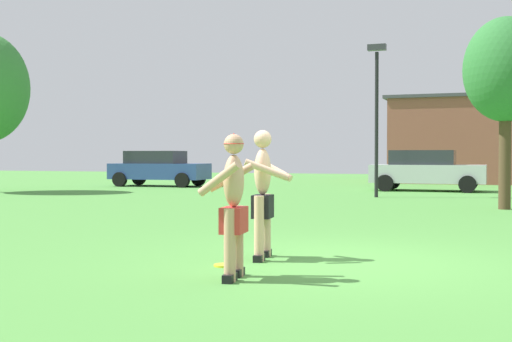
{
  "coord_description": "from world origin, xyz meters",
  "views": [
    {
      "loc": [
        1.87,
        -8.31,
        1.38
      ],
      "look_at": [
        -0.89,
        -0.58,
        1.18
      ],
      "focal_mm": 46.02,
      "sensor_mm": 36.0,
      "label": 1
    }
  ],
  "objects_px": {
    "frisbee": "(225,265)",
    "lamp_post": "(377,102)",
    "tree_left_field": "(506,71)",
    "player_in_black": "(263,191)",
    "car_silver_near_post": "(426,170)",
    "car_blue_far_end": "(159,168)",
    "player_with_cap": "(233,200)"
  },
  "relations": [
    {
      "from": "player_in_black",
      "to": "tree_left_field",
      "type": "distance_m",
      "value": 10.54
    },
    {
      "from": "car_silver_near_post",
      "to": "tree_left_field",
      "type": "relative_size",
      "value": 0.88
    },
    {
      "from": "tree_left_field",
      "to": "frisbee",
      "type": "bearing_deg",
      "value": -108.38
    },
    {
      "from": "player_with_cap",
      "to": "tree_left_field",
      "type": "height_order",
      "value": "tree_left_field"
    },
    {
      "from": "car_blue_far_end",
      "to": "player_with_cap",
      "type": "bearing_deg",
      "value": -59.74
    },
    {
      "from": "car_blue_far_end",
      "to": "player_in_black",
      "type": "bearing_deg",
      "value": -58.1
    },
    {
      "from": "player_in_black",
      "to": "tree_left_field",
      "type": "height_order",
      "value": "tree_left_field"
    },
    {
      "from": "player_with_cap",
      "to": "car_silver_near_post",
      "type": "distance_m",
      "value": 19.4
    },
    {
      "from": "car_blue_far_end",
      "to": "lamp_post",
      "type": "distance_m",
      "value": 11.62
    },
    {
      "from": "player_with_cap",
      "to": "car_blue_far_end",
      "type": "xyz_separation_m",
      "value": [
        -11.31,
        19.39,
        -0.06
      ]
    },
    {
      "from": "player_in_black",
      "to": "car_blue_far_end",
      "type": "xyz_separation_m",
      "value": [
        -11.16,
        17.93,
        -0.08
      ]
    },
    {
      "from": "frisbee",
      "to": "car_blue_far_end",
      "type": "xyz_separation_m",
      "value": [
        -10.9,
        18.64,
        0.81
      ]
    },
    {
      "from": "car_silver_near_post",
      "to": "player_with_cap",
      "type": "bearing_deg",
      "value": -91.06
    },
    {
      "from": "car_blue_far_end",
      "to": "tree_left_field",
      "type": "distance_m",
      "value": 16.77
    },
    {
      "from": "player_in_black",
      "to": "car_silver_near_post",
      "type": "xyz_separation_m",
      "value": [
        0.51,
        17.94,
        -0.08
      ]
    },
    {
      "from": "player_in_black",
      "to": "tree_left_field",
      "type": "xyz_separation_m",
      "value": [
        3.19,
        9.7,
        2.63
      ]
    },
    {
      "from": "frisbee",
      "to": "lamp_post",
      "type": "distance_m",
      "value": 14.49
    },
    {
      "from": "car_silver_near_post",
      "to": "lamp_post",
      "type": "xyz_separation_m",
      "value": [
        -1.2,
        -4.5,
        2.31
      ]
    },
    {
      "from": "tree_left_field",
      "to": "car_blue_far_end",
      "type": "bearing_deg",
      "value": 150.15
    },
    {
      "from": "player_in_black",
      "to": "lamp_post",
      "type": "relative_size",
      "value": 0.34
    },
    {
      "from": "player_with_cap",
      "to": "car_silver_near_post",
      "type": "height_order",
      "value": "player_with_cap"
    },
    {
      "from": "car_silver_near_post",
      "to": "tree_left_field",
      "type": "bearing_deg",
      "value": -71.98
    },
    {
      "from": "player_with_cap",
      "to": "frisbee",
      "type": "relative_size",
      "value": 5.98
    },
    {
      "from": "frisbee",
      "to": "tree_left_field",
      "type": "xyz_separation_m",
      "value": [
        3.45,
        10.4,
        3.52
      ]
    },
    {
      "from": "frisbee",
      "to": "player_with_cap",
      "type": "bearing_deg",
      "value": -61.11
    },
    {
      "from": "player_with_cap",
      "to": "car_blue_far_end",
      "type": "height_order",
      "value": "player_with_cap"
    },
    {
      "from": "car_blue_far_end",
      "to": "lamp_post",
      "type": "height_order",
      "value": "lamp_post"
    },
    {
      "from": "lamp_post",
      "to": "tree_left_field",
      "type": "relative_size",
      "value": 1.02
    },
    {
      "from": "player_in_black",
      "to": "frisbee",
      "type": "relative_size",
      "value": 6.3
    },
    {
      "from": "frisbee",
      "to": "car_blue_far_end",
      "type": "bearing_deg",
      "value": 120.31
    },
    {
      "from": "player_in_black",
      "to": "car_blue_far_end",
      "type": "height_order",
      "value": "player_in_black"
    },
    {
      "from": "car_blue_far_end",
      "to": "lamp_post",
      "type": "xyz_separation_m",
      "value": [
        10.47,
        -4.49,
        2.31
      ]
    }
  ]
}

